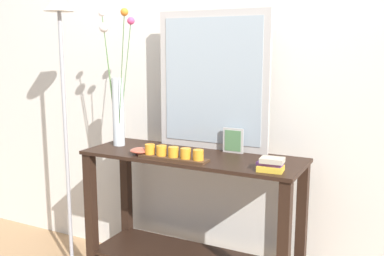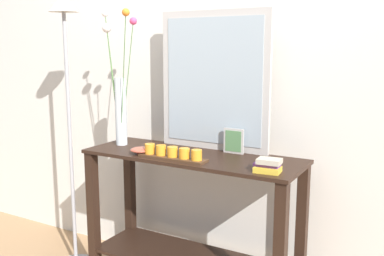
% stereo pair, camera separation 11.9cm
% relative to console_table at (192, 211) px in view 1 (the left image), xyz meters
% --- Properties ---
extents(wall_back, '(6.40, 0.08, 2.70)m').
position_rel_console_table_xyz_m(wall_back, '(0.00, 0.34, 0.84)').
color(wall_back, silver).
rests_on(wall_back, ground).
extents(console_table, '(1.25, 0.44, 0.84)m').
position_rel_console_table_xyz_m(console_table, '(0.00, 0.00, 0.00)').
color(console_table, black).
rests_on(console_table, ground).
extents(mirror_leaning, '(0.68, 0.03, 0.80)m').
position_rel_console_table_xyz_m(mirror_leaning, '(0.04, 0.19, 0.73)').
color(mirror_leaning, '#B7B2AD').
rests_on(mirror_leaning, console_table).
extents(tall_vase_left, '(0.25, 0.16, 0.81)m').
position_rel_console_table_xyz_m(tall_vase_left, '(-0.51, 0.01, 0.62)').
color(tall_vase_left, silver).
rests_on(tall_vase_left, console_table).
extents(candle_tray, '(0.39, 0.09, 0.07)m').
position_rel_console_table_xyz_m(candle_tray, '(-0.04, -0.14, 0.36)').
color(candle_tray, '#472D1C').
rests_on(candle_tray, console_table).
extents(picture_frame_small, '(0.12, 0.01, 0.14)m').
position_rel_console_table_xyz_m(picture_frame_small, '(0.19, 0.14, 0.40)').
color(picture_frame_small, '#B7B2AD').
rests_on(picture_frame_small, console_table).
extents(decorative_bowl, '(0.12, 0.12, 0.04)m').
position_rel_console_table_xyz_m(decorative_bowl, '(-0.26, -0.13, 0.35)').
color(decorative_bowl, '#B24C38').
rests_on(decorative_bowl, console_table).
extents(book_stack, '(0.13, 0.10, 0.07)m').
position_rel_console_table_xyz_m(book_stack, '(0.49, -0.13, 0.36)').
color(book_stack, gold).
rests_on(book_stack, console_table).
extents(floor_lamp, '(0.24, 0.24, 1.74)m').
position_rel_console_table_xyz_m(floor_lamp, '(-0.84, -0.09, 0.67)').
color(floor_lamp, '#9E9EA3').
rests_on(floor_lamp, ground).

